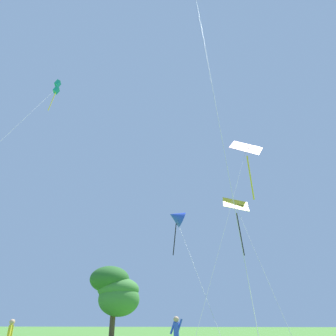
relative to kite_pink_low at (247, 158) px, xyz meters
The scene contains 6 objects.
kite_pink_low is the anchor object (origin of this frame).
kite_teal_box 18.87m from the kite_pink_low, behind, with size 1.50×12.00×21.51m.
kite_yellow_diamond 4.44m from the kite_pink_low, 115.83° to the right, with size 2.26×4.79×7.39m.
kite_blue_delta 5.50m from the kite_pink_low, behind, with size 3.67×5.62×7.63m.
person_foreground_watcher 10.34m from the kite_pink_low, 149.40° to the right, with size 0.57×0.24×1.75m.
tree_left_oak 21.06m from the kite_pink_low, 133.45° to the left, with size 5.08×4.59×6.88m.
Camera 1 is at (-1.45, -4.68, 1.44)m, focal length 33.27 mm.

